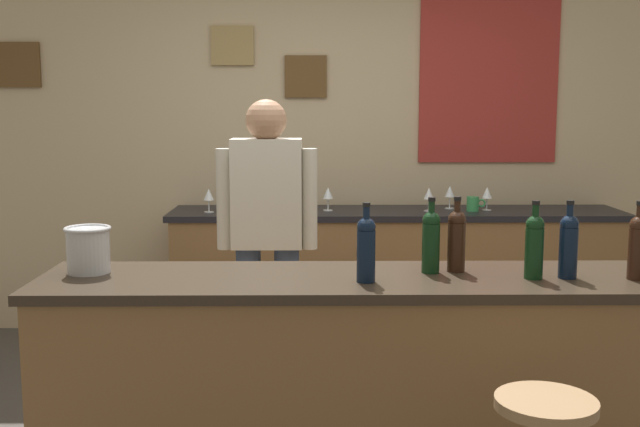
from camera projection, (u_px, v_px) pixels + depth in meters
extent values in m
cube|color=tan|center=(334.00, 132.00, 5.36)|extent=(6.00, 0.06, 2.80)
cube|color=brown|center=(13.00, 65.00, 5.23)|extent=(0.37, 0.02, 0.31)
cube|color=#997F4C|center=(232.00, 45.00, 5.22)|extent=(0.29, 0.02, 0.27)
cube|color=brown|center=(306.00, 76.00, 5.26)|extent=(0.29, 0.02, 0.29)
cube|color=maroon|center=(489.00, 67.00, 5.27)|extent=(0.96, 0.02, 1.31)
cube|color=brown|center=(351.00, 393.00, 3.09)|extent=(2.42, 0.57, 0.88)
cube|color=#2D2319|center=(352.00, 281.00, 3.02)|extent=(2.47, 0.60, 0.04)
cube|color=brown|center=(395.00, 280.00, 5.12)|extent=(2.92, 0.53, 0.86)
cube|color=black|center=(396.00, 213.00, 5.06)|extent=(2.98, 0.56, 0.04)
cylinder|color=#384766|center=(287.00, 327.00, 4.04)|extent=(0.13, 0.13, 0.86)
cylinder|color=#384766|center=(249.00, 327.00, 4.03)|extent=(0.13, 0.13, 0.86)
cube|color=beige|center=(267.00, 193.00, 3.94)|extent=(0.36, 0.20, 0.56)
sphere|color=#A87A5B|center=(266.00, 120.00, 3.88)|extent=(0.21, 0.21, 0.21)
cylinder|color=beige|center=(310.00, 199.00, 3.94)|extent=(0.08, 0.08, 0.52)
cylinder|color=beige|center=(224.00, 199.00, 3.94)|extent=(0.08, 0.08, 0.52)
cylinder|color=olive|center=(546.00, 404.00, 2.40)|extent=(0.32, 0.32, 0.03)
cylinder|color=black|center=(366.00, 256.00, 2.91)|extent=(0.07, 0.07, 0.20)
sphere|color=black|center=(366.00, 227.00, 2.90)|extent=(0.07, 0.07, 0.07)
cylinder|color=black|center=(366.00, 219.00, 2.89)|extent=(0.03, 0.03, 0.09)
cylinder|color=black|center=(366.00, 205.00, 2.89)|extent=(0.03, 0.03, 0.02)
cylinder|color=black|center=(431.00, 248.00, 3.08)|extent=(0.07, 0.07, 0.20)
sphere|color=black|center=(431.00, 220.00, 3.06)|extent=(0.07, 0.07, 0.07)
cylinder|color=black|center=(432.00, 212.00, 3.06)|extent=(0.03, 0.03, 0.09)
cylinder|color=black|center=(432.00, 199.00, 3.05)|extent=(0.03, 0.03, 0.02)
cylinder|color=black|center=(456.00, 247.00, 3.10)|extent=(0.07, 0.07, 0.20)
sphere|color=black|center=(457.00, 220.00, 3.08)|extent=(0.07, 0.07, 0.07)
cylinder|color=black|center=(457.00, 212.00, 3.08)|extent=(0.03, 0.03, 0.09)
cylinder|color=black|center=(458.00, 199.00, 3.07)|extent=(0.03, 0.03, 0.02)
cylinder|color=black|center=(534.00, 253.00, 2.97)|extent=(0.07, 0.07, 0.20)
sphere|color=black|center=(535.00, 225.00, 2.95)|extent=(0.07, 0.07, 0.07)
cylinder|color=black|center=(535.00, 216.00, 2.95)|extent=(0.03, 0.03, 0.09)
cylinder|color=black|center=(536.00, 203.00, 2.94)|extent=(0.03, 0.03, 0.02)
cylinder|color=black|center=(568.00, 253.00, 2.98)|extent=(0.07, 0.07, 0.20)
sphere|color=black|center=(569.00, 224.00, 2.96)|extent=(0.07, 0.07, 0.07)
cylinder|color=black|center=(570.00, 216.00, 2.96)|extent=(0.03, 0.03, 0.09)
cylinder|color=black|center=(570.00, 202.00, 2.95)|extent=(0.03, 0.03, 0.02)
cylinder|color=black|center=(638.00, 254.00, 2.96)|extent=(0.07, 0.07, 0.20)
sphere|color=black|center=(639.00, 225.00, 2.94)|extent=(0.07, 0.07, 0.07)
cylinder|color=black|center=(640.00, 217.00, 2.94)|extent=(0.03, 0.03, 0.09)
cylinder|color=#B7BABF|center=(88.00, 251.00, 3.07)|extent=(0.17, 0.17, 0.18)
torus|color=#B7BABF|center=(87.00, 229.00, 3.06)|extent=(0.19, 0.19, 0.02)
cylinder|color=silver|center=(209.00, 212.00, 4.96)|extent=(0.06, 0.06, 0.00)
cylinder|color=silver|center=(209.00, 206.00, 4.96)|extent=(0.01, 0.01, 0.07)
cone|color=silver|center=(209.00, 194.00, 4.95)|extent=(0.07, 0.07, 0.08)
cylinder|color=silver|center=(328.00, 210.00, 5.04)|extent=(0.06, 0.06, 0.00)
cylinder|color=silver|center=(328.00, 204.00, 5.04)|extent=(0.01, 0.01, 0.07)
cone|color=silver|center=(328.00, 193.00, 5.03)|extent=(0.07, 0.07, 0.08)
cylinder|color=silver|center=(429.00, 211.00, 5.02)|extent=(0.06, 0.06, 0.00)
cylinder|color=silver|center=(429.00, 205.00, 5.01)|extent=(0.01, 0.01, 0.07)
cone|color=silver|center=(429.00, 193.00, 5.00)|extent=(0.07, 0.07, 0.08)
cylinder|color=silver|center=(449.00, 208.00, 5.14)|extent=(0.06, 0.06, 0.00)
cylinder|color=silver|center=(450.00, 202.00, 5.14)|extent=(0.01, 0.01, 0.07)
cone|color=silver|center=(450.00, 191.00, 5.13)|extent=(0.07, 0.07, 0.08)
cylinder|color=silver|center=(487.00, 210.00, 5.06)|extent=(0.06, 0.06, 0.00)
cylinder|color=silver|center=(487.00, 204.00, 5.06)|extent=(0.01, 0.01, 0.07)
cone|color=silver|center=(487.00, 193.00, 5.05)|extent=(0.07, 0.07, 0.08)
cylinder|color=#338C4C|center=(473.00, 204.00, 5.02)|extent=(0.08, 0.08, 0.09)
torus|color=#338C4C|center=(481.00, 203.00, 5.02)|extent=(0.06, 0.01, 0.06)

